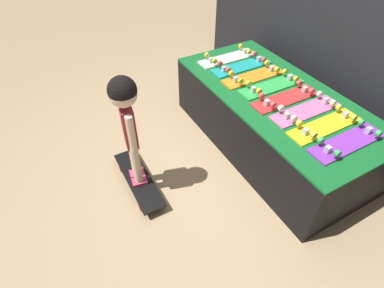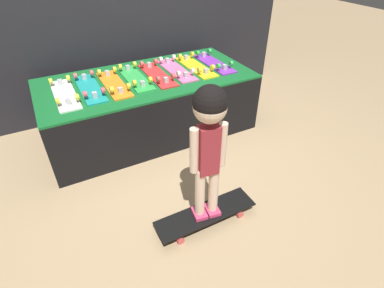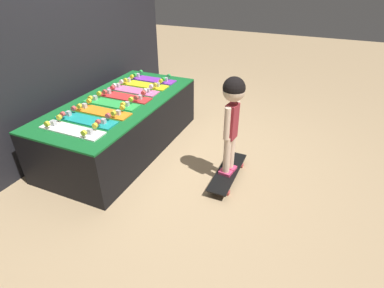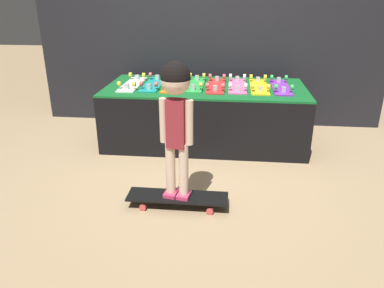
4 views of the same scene
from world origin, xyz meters
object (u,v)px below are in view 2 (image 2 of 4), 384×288
skateboard_green_on_rack (135,77)px  skateboard_pink_on_rack (176,69)px  skateboard_red_on_rack (157,74)px  skateboard_purple_on_rack (213,62)px  skateboard_teal_on_rack (90,87)px  skateboard_orange_on_rack (114,83)px  child (209,133)px  skateboard_yellow_on_rack (196,66)px  skateboard_white_on_rack (65,93)px  skateboard_on_floor (206,214)px

skateboard_green_on_rack → skateboard_pink_on_rack: (0.45, -0.00, 0.00)m
skateboard_red_on_rack → skateboard_purple_on_rack: 0.68m
skateboard_teal_on_rack → skateboard_orange_on_rack: (0.23, -0.02, 0.00)m
skateboard_orange_on_rack → skateboard_purple_on_rack: size_ratio=1.00×
skateboard_orange_on_rack → skateboard_green_on_rack: same height
skateboard_red_on_rack → skateboard_purple_on_rack: size_ratio=1.00×
skateboard_green_on_rack → skateboard_purple_on_rack: (0.90, -0.01, 0.00)m
child → skateboard_yellow_on_rack: bearing=73.3°
skateboard_teal_on_rack → skateboard_purple_on_rack: same height
skateboard_purple_on_rack → skateboard_white_on_rack: bearing=-178.8°
skateboard_white_on_rack → skateboard_yellow_on_rack: (1.35, 0.03, 0.00)m
skateboard_purple_on_rack → skateboard_red_on_rack: bearing=-179.0°
skateboard_teal_on_rack → skateboard_pink_on_rack: same height
skateboard_red_on_rack → skateboard_on_floor: 1.53m
skateboard_orange_on_rack → skateboard_on_floor: size_ratio=0.86×
skateboard_red_on_rack → skateboard_white_on_rack: bearing=-178.6°
skateboard_purple_on_rack → skateboard_yellow_on_rack: bearing=179.8°
skateboard_on_floor → skateboard_white_on_rack: bearing=116.2°
skateboard_teal_on_rack → skateboard_red_on_rack: (0.68, 0.00, 0.00)m
skateboard_orange_on_rack → skateboard_teal_on_rack: bearing=176.0°
skateboard_red_on_rack → skateboard_pink_on_rack: bearing=6.3°
skateboard_green_on_rack → skateboard_white_on_rack: bearing=-176.0°
skateboard_white_on_rack → skateboard_teal_on_rack: same height
skateboard_white_on_rack → child: bearing=-63.8°
skateboard_orange_on_rack → skateboard_on_floor: 1.51m
skateboard_red_on_rack → skateboard_green_on_rack: bearing=173.5°
skateboard_purple_on_rack → skateboard_teal_on_rack: bearing=-179.5°
child → skateboard_purple_on_rack: bearing=66.3°
skateboard_white_on_rack → skateboard_orange_on_rack: (0.45, 0.01, 0.00)m
skateboard_white_on_rack → skateboard_green_on_rack: bearing=4.0°
skateboard_pink_on_rack → skateboard_on_floor: 1.60m
skateboard_pink_on_rack → skateboard_on_floor: (-0.45, -1.43, -0.57)m
skateboard_orange_on_rack → skateboard_pink_on_rack: bearing=3.4°
skateboard_white_on_rack → skateboard_purple_on_rack: 1.58m
skateboard_purple_on_rack → skateboard_on_floor: 1.77m
skateboard_purple_on_rack → skateboard_on_floor: (-0.90, -1.41, -0.57)m
skateboard_orange_on_rack → child: 1.42m
skateboard_pink_on_rack → skateboard_on_floor: skateboard_pink_on_rack is taller
skateboard_green_on_rack → skateboard_orange_on_rack: bearing=-169.6°
skateboard_orange_on_rack → skateboard_pink_on_rack: size_ratio=1.00×
skateboard_teal_on_rack → skateboard_yellow_on_rack: (1.13, 0.01, 0.00)m
skateboard_teal_on_rack → skateboard_red_on_rack: 0.68m
skateboard_pink_on_rack → skateboard_yellow_on_rack: bearing=-3.0°
skateboard_red_on_rack → skateboard_on_floor: skateboard_red_on_rack is taller
skateboard_red_on_rack → skateboard_yellow_on_rack: 0.45m
skateboard_orange_on_rack → skateboard_green_on_rack: bearing=10.4°
skateboard_green_on_rack → skateboard_red_on_rack: bearing=-6.5°
skateboard_white_on_rack → skateboard_pink_on_rack: (1.13, 0.05, 0.00)m
skateboard_purple_on_rack → child: size_ratio=0.65×
skateboard_green_on_rack → skateboard_purple_on_rack: size_ratio=1.00×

